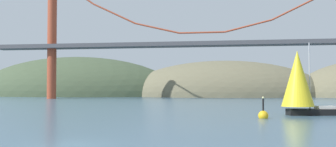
% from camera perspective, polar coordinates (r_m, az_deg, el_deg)
% --- Properties ---
extents(ground_plane, '(360.00, 360.00, 0.00)m').
position_cam_1_polar(ground_plane, '(25.05, -12.97, -9.65)').
color(ground_plane, '#426075').
extents(headland_left, '(86.27, 44.00, 31.87)m').
position_cam_1_polar(headland_left, '(170.63, -12.87, -3.09)').
color(headland_left, '#425138').
rests_on(headland_left, ground_plane).
extents(headland_center, '(78.60, 44.00, 27.50)m').
position_cam_1_polar(headland_center, '(158.08, 7.74, -3.21)').
color(headland_center, '#6B664C').
rests_on(headland_center, ground_plane).
extents(suspension_bridge, '(128.76, 6.00, 38.66)m').
position_cam_1_polar(suspension_bridge, '(119.19, 4.75, 4.79)').
color(suspension_bridge, '#A34228').
rests_on(suspension_bridge, ground_plane).
extents(sailboat_yellow_sail, '(7.91, 4.56, 8.90)m').
position_cam_1_polar(sailboat_yellow_sail, '(52.32, 17.91, -1.11)').
color(sailboat_yellow_sail, black).
rests_on(sailboat_yellow_sail, ground_plane).
extents(channel_buoy, '(1.10, 1.10, 2.64)m').
position_cam_1_polar(channel_buoy, '(45.86, 13.18, -5.68)').
color(channel_buoy, gold).
rests_on(channel_buoy, ground_plane).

